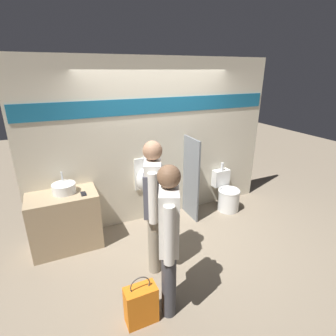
{
  "coord_description": "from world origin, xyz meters",
  "views": [
    {
      "loc": [
        -1.6,
        -3.32,
        2.5
      ],
      "look_at": [
        0.0,
        0.17,
        1.05
      ],
      "focal_mm": 28.0,
      "sensor_mm": 36.0,
      "label": 1
    }
  ],
  "objects_px": {
    "cell_phone": "(83,194)",
    "urinal_near_counter": "(147,180)",
    "toilet": "(227,195)",
    "shopping_bag": "(141,304)",
    "person_in_vest": "(154,199)",
    "person_with_lanyard": "(169,236)",
    "sink_basin": "(64,188)"
  },
  "relations": [
    {
      "from": "cell_phone",
      "to": "person_with_lanyard",
      "type": "height_order",
      "value": "person_with_lanyard"
    },
    {
      "from": "sink_basin",
      "to": "cell_phone",
      "type": "distance_m",
      "value": 0.3
    },
    {
      "from": "sink_basin",
      "to": "toilet",
      "type": "height_order",
      "value": "sink_basin"
    },
    {
      "from": "toilet",
      "to": "person_in_vest",
      "type": "relative_size",
      "value": 0.49
    },
    {
      "from": "shopping_bag",
      "to": "sink_basin",
      "type": "bearing_deg",
      "value": 107.24
    },
    {
      "from": "urinal_near_counter",
      "to": "toilet",
      "type": "relative_size",
      "value": 1.38
    },
    {
      "from": "sink_basin",
      "to": "urinal_near_counter",
      "type": "distance_m",
      "value": 1.3
    },
    {
      "from": "person_with_lanyard",
      "to": "shopping_bag",
      "type": "distance_m",
      "value": 0.79
    },
    {
      "from": "sink_basin",
      "to": "person_with_lanyard",
      "type": "height_order",
      "value": "person_with_lanyard"
    },
    {
      "from": "cell_phone",
      "to": "toilet",
      "type": "height_order",
      "value": "cell_phone"
    },
    {
      "from": "cell_phone",
      "to": "shopping_bag",
      "type": "bearing_deg",
      "value": -79.23
    },
    {
      "from": "shopping_bag",
      "to": "person_with_lanyard",
      "type": "bearing_deg",
      "value": 7.27
    },
    {
      "from": "shopping_bag",
      "to": "cell_phone",
      "type": "bearing_deg",
      "value": 100.77
    },
    {
      "from": "urinal_near_counter",
      "to": "person_in_vest",
      "type": "xyz_separation_m",
      "value": [
        -0.31,
        -1.09,
        0.23
      ]
    },
    {
      "from": "urinal_near_counter",
      "to": "person_with_lanyard",
      "type": "bearing_deg",
      "value": -103.3
    },
    {
      "from": "shopping_bag",
      "to": "person_in_vest",
      "type": "bearing_deg",
      "value": 58.5
    },
    {
      "from": "urinal_near_counter",
      "to": "person_in_vest",
      "type": "distance_m",
      "value": 1.16
    },
    {
      "from": "sink_basin",
      "to": "cell_phone",
      "type": "xyz_separation_m",
      "value": [
        0.24,
        -0.17,
        -0.06
      ]
    },
    {
      "from": "urinal_near_counter",
      "to": "shopping_bag",
      "type": "relative_size",
      "value": 2.03
    },
    {
      "from": "person_with_lanyard",
      "to": "person_in_vest",
      "type": "bearing_deg",
      "value": 15.54
    },
    {
      "from": "cell_phone",
      "to": "urinal_near_counter",
      "type": "bearing_deg",
      "value": 14.22
    },
    {
      "from": "toilet",
      "to": "shopping_bag",
      "type": "bearing_deg",
      "value": -144.64
    },
    {
      "from": "sink_basin",
      "to": "toilet",
      "type": "xyz_separation_m",
      "value": [
        2.8,
        -0.1,
        -0.64
      ]
    },
    {
      "from": "cell_phone",
      "to": "person_with_lanyard",
      "type": "relative_size",
      "value": 0.08
    },
    {
      "from": "person_in_vest",
      "to": "shopping_bag",
      "type": "distance_m",
      "value": 1.15
    },
    {
      "from": "sink_basin",
      "to": "toilet",
      "type": "bearing_deg",
      "value": -2.09
    },
    {
      "from": "sink_basin",
      "to": "person_with_lanyard",
      "type": "distance_m",
      "value": 1.88
    },
    {
      "from": "person_in_vest",
      "to": "shopping_bag",
      "type": "xyz_separation_m",
      "value": [
        -0.44,
        -0.72,
        -0.79
      ]
    },
    {
      "from": "toilet",
      "to": "shopping_bag",
      "type": "relative_size",
      "value": 1.47
    },
    {
      "from": "toilet",
      "to": "person_with_lanyard",
      "type": "bearing_deg",
      "value": -140.96
    },
    {
      "from": "person_with_lanyard",
      "to": "urinal_near_counter",
      "type": "bearing_deg",
      "value": 11.05
    },
    {
      "from": "person_in_vest",
      "to": "person_with_lanyard",
      "type": "xyz_separation_m",
      "value": [
        -0.1,
        -0.68,
        -0.08
      ]
    }
  ]
}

